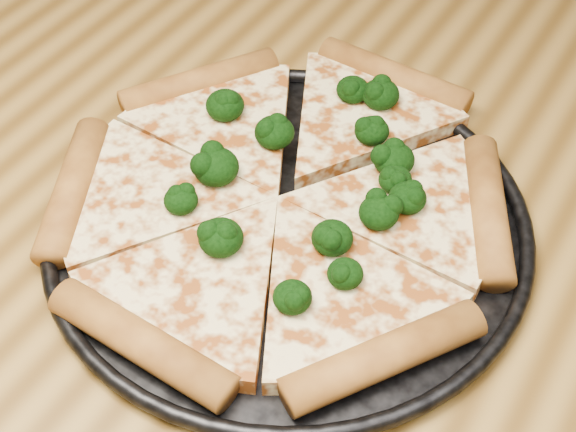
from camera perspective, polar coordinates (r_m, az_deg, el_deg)
The scene contains 4 objects.
dining_table at distance 0.69m, azimuth -3.69°, elevation -7.20°, with size 1.20×0.90×0.75m.
pizza_pan at distance 0.62m, azimuth -0.00°, elevation -0.52°, with size 0.36×0.36×0.02m.
pizza at distance 0.63m, azimuth -0.49°, elevation 1.35°, with size 0.36×0.36×0.03m.
broccoli_florets at distance 0.63m, azimuth 1.56°, elevation 3.07°, with size 0.20×0.24×0.03m.
Camera 1 is at (0.25, -0.32, 1.22)m, focal length 52.88 mm.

